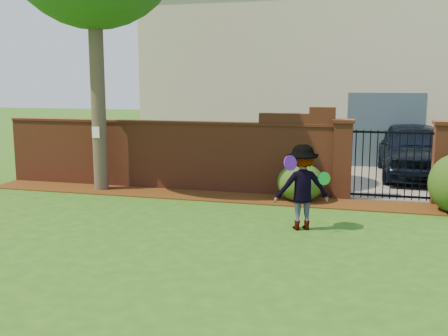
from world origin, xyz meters
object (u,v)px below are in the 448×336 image
(car, at_px, (415,151))
(frisbee_green, at_px, (324,178))
(frisbee_purple, at_px, (290,163))
(man, at_px, (302,188))

(car, xyz_separation_m, frisbee_green, (-2.09, -6.10, 0.18))
(car, bearing_deg, frisbee_purple, -113.17)
(man, bearing_deg, car, -132.01)
(frisbee_purple, bearing_deg, man, 67.54)
(car, relative_size, frisbee_purple, 17.04)
(frisbee_green, bearing_deg, car, 71.14)
(frisbee_purple, bearing_deg, car, 68.12)
(man, bearing_deg, frisbee_purple, 47.37)
(car, relative_size, frisbee_green, 19.08)
(car, height_order, man, man)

